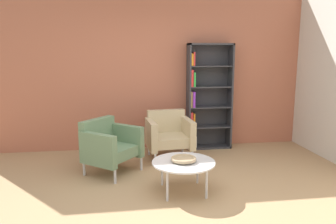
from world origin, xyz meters
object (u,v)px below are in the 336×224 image
(bookshelf_tall, at_px, (206,98))
(decorative_bowl, at_px, (184,159))
(armchair_spare_guest, at_px, (109,145))
(armchair_near_window, at_px, (169,134))
(coffee_table_low, at_px, (183,164))

(bookshelf_tall, relative_size, decorative_bowl, 5.94)
(bookshelf_tall, height_order, armchair_spare_guest, bookshelf_tall)
(armchair_spare_guest, relative_size, armchair_near_window, 1.22)
(decorative_bowl, distance_m, armchair_near_window, 1.37)
(bookshelf_tall, xyz_separation_m, armchair_near_window, (-0.75, -0.52, -0.51))
(bookshelf_tall, distance_m, coffee_table_low, 2.11)
(armchair_near_window, bearing_deg, decorative_bowl, -95.27)
(bookshelf_tall, bearing_deg, armchair_near_window, -145.26)
(armchair_spare_guest, height_order, armchair_near_window, same)
(bookshelf_tall, bearing_deg, decorative_bowl, -112.13)
(bookshelf_tall, xyz_separation_m, decorative_bowl, (-0.77, -1.89, -0.49))
(coffee_table_low, bearing_deg, armchair_near_window, 89.44)
(bookshelf_tall, relative_size, armchair_spare_guest, 2.00)
(bookshelf_tall, xyz_separation_m, armchair_spare_guest, (-1.71, -1.05, -0.51))
(bookshelf_tall, relative_size, coffee_table_low, 2.37)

